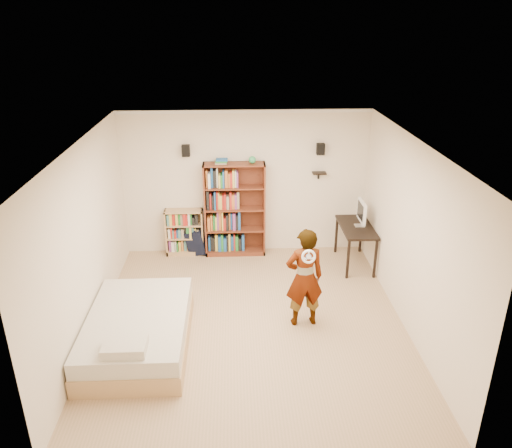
{
  "coord_description": "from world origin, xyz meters",
  "views": [
    {
      "loc": [
        -0.22,
        -6.26,
        4.24
      ],
      "look_at": [
        0.11,
        0.6,
        1.33
      ],
      "focal_mm": 35.0,
      "sensor_mm": 36.0,
      "label": 1
    }
  ],
  "objects_px": {
    "tall_bookshelf": "(235,210)",
    "low_bookshelf": "(185,232)",
    "computer_desk": "(355,245)",
    "daybed": "(138,327)",
    "person": "(304,278)"
  },
  "relations": [
    {
      "from": "tall_bookshelf",
      "to": "low_bookshelf",
      "type": "distance_m",
      "value": 1.05
    },
    {
      "from": "tall_bookshelf",
      "to": "computer_desk",
      "type": "distance_m",
      "value": 2.29
    },
    {
      "from": "daybed",
      "to": "computer_desk",
      "type": "bearing_deg",
      "value": 32.88
    },
    {
      "from": "low_bookshelf",
      "to": "daybed",
      "type": "xyz_separation_m",
      "value": [
        -0.4,
        -2.86,
        -0.14
      ]
    },
    {
      "from": "low_bookshelf",
      "to": "computer_desk",
      "type": "relative_size",
      "value": 0.8
    },
    {
      "from": "person",
      "to": "daybed",
      "type": "bearing_deg",
      "value": 4.1
    },
    {
      "from": "daybed",
      "to": "low_bookshelf",
      "type": "bearing_deg",
      "value": 82.02
    },
    {
      "from": "low_bookshelf",
      "to": "person",
      "type": "distance_m",
      "value": 3.11
    },
    {
      "from": "tall_bookshelf",
      "to": "low_bookshelf",
      "type": "relative_size",
      "value": 2.01
    },
    {
      "from": "tall_bookshelf",
      "to": "person",
      "type": "bearing_deg",
      "value": -67.82
    },
    {
      "from": "tall_bookshelf",
      "to": "computer_desk",
      "type": "xyz_separation_m",
      "value": [
        2.16,
        -0.56,
        -0.51
      ]
    },
    {
      "from": "tall_bookshelf",
      "to": "low_bookshelf",
      "type": "height_order",
      "value": "tall_bookshelf"
    },
    {
      "from": "low_bookshelf",
      "to": "computer_desk",
      "type": "xyz_separation_m",
      "value": [
        3.11,
        -0.59,
        -0.06
      ]
    },
    {
      "from": "tall_bookshelf",
      "to": "daybed",
      "type": "xyz_separation_m",
      "value": [
        -1.35,
        -2.83,
        -0.58
      ]
    },
    {
      "from": "low_bookshelf",
      "to": "person",
      "type": "bearing_deg",
      "value": -51.47
    }
  ]
}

